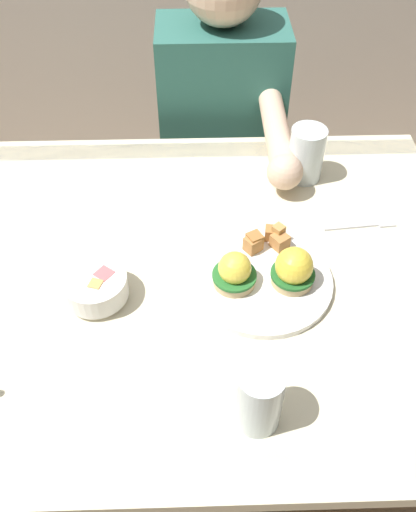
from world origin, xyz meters
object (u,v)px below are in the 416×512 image
at_px(eggs_benedict_plate, 265,274).
at_px(water_glass_near, 306,157).
at_px(dining_table, 176,304).
at_px(fork, 364,225).
at_px(fruit_bowl, 96,287).
at_px(diner_person, 223,134).
at_px(water_glass_far, 259,401).

relative_size(eggs_benedict_plate, water_glass_near, 2.12).
xyz_separation_m(dining_table, fork, (0.41, 0.12, 0.11)).
height_order(fork, water_glass_near, water_glass_near).
bearing_deg(fruit_bowl, diner_person, 68.01).
height_order(water_glass_near, diner_person, diner_person).
height_order(dining_table, diner_person, diner_person).
bearing_deg(eggs_benedict_plate, diner_person, 94.31).
bearing_deg(fork, dining_table, -163.90).
height_order(eggs_benedict_plate, water_glass_far, water_glass_far).
relative_size(dining_table, water_glass_far, 9.62).
bearing_deg(water_glass_far, dining_table, 113.26).
xyz_separation_m(water_glass_far, diner_person, (-0.01, 0.92, -0.14)).
bearing_deg(diner_person, fork, -60.14).
relative_size(eggs_benedict_plate, water_glass_far, 2.16).
distance_m(dining_table, fruit_bowl, 0.21).
height_order(dining_table, fruit_bowl, fruit_bowl).
height_order(fork, diner_person, diner_person).
distance_m(fruit_bowl, diner_person, 0.73).
bearing_deg(water_glass_far, eggs_benedict_plate, 81.90).
bearing_deg(diner_person, fruit_bowl, -111.99).
height_order(fruit_bowl, diner_person, diner_person).
height_order(dining_table, water_glass_near, water_glass_near).
bearing_deg(diner_person, water_glass_near, -61.16).
distance_m(eggs_benedict_plate, fruit_bowl, 0.32).
distance_m(eggs_benedict_plate, fork, 0.28).
bearing_deg(eggs_benedict_plate, fruit_bowl, -174.88).
relative_size(fork, water_glass_far, 1.25).
distance_m(fruit_bowl, fork, 0.58).
height_order(fruit_bowl, water_glass_near, water_glass_near).
xyz_separation_m(fork, water_glass_far, (-0.27, -0.43, 0.05)).
bearing_deg(water_glass_near, fork, -58.35).
relative_size(fruit_bowl, fork, 0.77).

